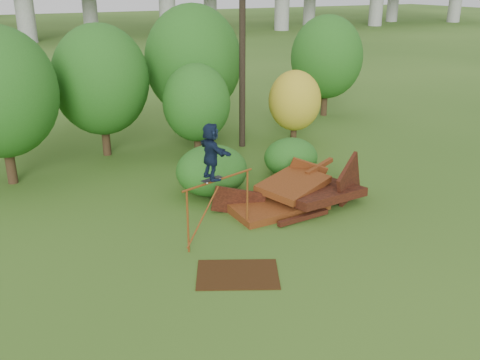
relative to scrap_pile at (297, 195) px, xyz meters
name	(u,v)px	position (x,y,z in m)	size (l,w,h in m)	color
ground	(297,250)	(-1.74, -2.70, -0.40)	(240.00, 240.00, 0.00)	#2D5116
scrap_pile	(297,195)	(0.00, 0.00, 0.00)	(5.62, 3.02, 2.04)	#4D260D
grind_rail	(219,197)	(-3.40, -1.05, 0.95)	(2.54, 0.84, 1.90)	brown
skateboard	(212,179)	(-3.65, -1.13, 1.56)	(0.69, 0.37, 0.07)	black
skater	(211,151)	(-3.65, -1.13, 2.38)	(1.49, 0.48, 1.61)	#111D36
flat_plate	(238,274)	(-3.86, -3.15, -0.38)	(2.13, 1.52, 0.03)	#311C0A
tree_1	(101,80)	(-4.34, 8.56, 2.89)	(4.03, 4.03, 5.61)	black
tree_2	(197,103)	(-0.90, 6.48, 1.97)	(2.85, 2.85, 4.02)	black
tree_3	(193,61)	(0.22, 9.45, 3.26)	(4.51, 4.51, 6.26)	black
tree_4	(295,101)	(4.06, 6.58, 1.56)	(2.44, 2.44, 3.37)	black
tree_5	(327,57)	(8.39, 10.20, 2.84)	(3.92, 3.92, 5.50)	black
shrub_left	(212,170)	(-2.12, 2.30, 0.49)	(2.57, 2.38, 1.78)	#1D4D14
shrub_right	(291,157)	(1.39, 2.62, 0.35)	(2.12, 1.95, 1.50)	#1D4D14
utility_pole	(242,29)	(1.54, 7.01, 4.85)	(1.40, 0.28, 10.36)	black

